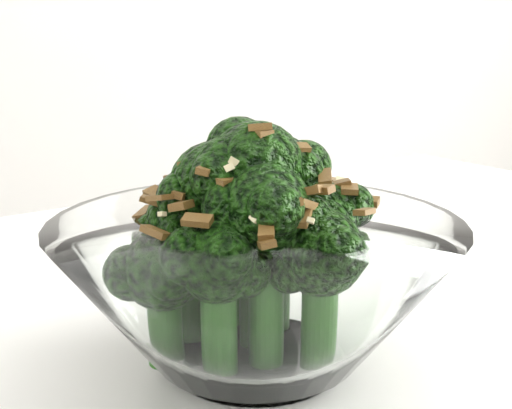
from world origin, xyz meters
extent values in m
cube|color=white|center=(-0.08, 0.01, 0.73)|extent=(1.42, 1.22, 0.04)
cylinder|color=white|center=(0.27, 0.54, 0.35)|extent=(0.04, 0.04, 0.71)
cylinder|color=white|center=(-0.11, -0.05, 0.75)|extent=(0.10, 0.10, 0.01)
cylinder|color=#205015|center=(-0.11, -0.05, 0.81)|extent=(0.02, 0.02, 0.09)
sphere|color=#19450D|center=(-0.11, -0.05, 0.87)|extent=(0.06, 0.06, 0.06)
cylinder|color=#205015|center=(-0.09, -0.03, 0.81)|extent=(0.02, 0.02, 0.09)
sphere|color=#19450D|center=(-0.09, -0.03, 0.86)|extent=(0.05, 0.05, 0.05)
cylinder|color=#205015|center=(-0.13, -0.04, 0.80)|extent=(0.02, 0.02, 0.08)
sphere|color=#19450D|center=(-0.13, -0.04, 0.86)|extent=(0.06, 0.06, 0.06)
cylinder|color=#205015|center=(-0.11, -0.08, 0.80)|extent=(0.02, 0.02, 0.08)
sphere|color=#19450D|center=(-0.11, -0.08, 0.86)|extent=(0.05, 0.05, 0.05)
cylinder|color=#205015|center=(-0.07, -0.05, 0.80)|extent=(0.02, 0.02, 0.06)
sphere|color=#19450D|center=(-0.07, -0.05, 0.84)|extent=(0.05, 0.05, 0.05)
cylinder|color=#205015|center=(-0.15, -0.03, 0.79)|extent=(0.02, 0.02, 0.06)
sphere|color=#19450D|center=(-0.15, -0.03, 0.84)|extent=(0.05, 0.05, 0.05)
cylinder|color=#205015|center=(-0.08, -0.09, 0.79)|extent=(0.02, 0.02, 0.06)
sphere|color=#19450D|center=(-0.08, -0.09, 0.83)|extent=(0.05, 0.05, 0.05)
cylinder|color=#205015|center=(-0.14, -0.08, 0.79)|extent=(0.02, 0.02, 0.06)
sphere|color=#19450D|center=(-0.14, -0.08, 0.83)|extent=(0.05, 0.05, 0.05)
cylinder|color=#205015|center=(-0.06, -0.02, 0.79)|extent=(0.02, 0.02, 0.05)
sphere|color=#19450D|center=(-0.06, -0.02, 0.82)|extent=(0.04, 0.04, 0.04)
cylinder|color=#205015|center=(-0.17, -0.06, 0.79)|extent=(0.02, 0.02, 0.04)
sphere|color=#19450D|center=(-0.17, -0.06, 0.82)|extent=(0.05, 0.05, 0.05)
cylinder|color=#205015|center=(-0.10, 0.00, 0.79)|extent=(0.02, 0.02, 0.05)
sphere|color=#19450D|center=(-0.10, 0.00, 0.82)|extent=(0.04, 0.04, 0.04)
cylinder|color=#205015|center=(-0.10, -0.03, 0.79)|extent=(0.02, 0.02, 0.06)
sphere|color=#19450D|center=(-0.10, -0.03, 0.84)|extent=(0.04, 0.04, 0.04)
cylinder|color=#205015|center=(-0.11, -0.01, 0.79)|extent=(0.02, 0.02, 0.06)
sphere|color=#19450D|center=(-0.11, -0.01, 0.84)|extent=(0.05, 0.05, 0.05)
cube|color=olive|center=(-0.17, -0.02, 0.84)|extent=(0.02, 0.02, 0.01)
cube|color=olive|center=(-0.08, 0.00, 0.85)|extent=(0.02, 0.02, 0.01)
cube|color=olive|center=(-0.15, 0.00, 0.86)|extent=(0.02, 0.02, 0.01)
cube|color=olive|center=(-0.07, -0.01, 0.85)|extent=(0.02, 0.02, 0.01)
cube|color=olive|center=(-0.17, -0.03, 0.86)|extent=(0.01, 0.02, 0.01)
cube|color=olive|center=(-0.11, -0.06, 0.90)|extent=(0.01, 0.01, 0.01)
cube|color=olive|center=(-0.14, -0.06, 0.87)|extent=(0.01, 0.02, 0.00)
cube|color=olive|center=(-0.10, -0.10, 0.86)|extent=(0.01, 0.01, 0.01)
cube|color=olive|center=(-0.17, -0.08, 0.85)|extent=(0.02, 0.02, 0.01)
cube|color=olive|center=(-0.12, 0.00, 0.86)|extent=(0.02, 0.02, 0.01)
cube|color=olive|center=(-0.14, -0.04, 0.87)|extent=(0.02, 0.01, 0.01)
cube|color=olive|center=(-0.13, -0.03, 0.88)|extent=(0.02, 0.01, 0.01)
cube|color=olive|center=(-0.07, -0.07, 0.87)|extent=(0.01, 0.02, 0.01)
cube|color=olive|center=(-0.05, -0.05, 0.85)|extent=(0.01, 0.02, 0.01)
cube|color=olive|center=(-0.11, 0.01, 0.85)|extent=(0.02, 0.01, 0.01)
cube|color=olive|center=(-0.09, -0.06, 0.88)|extent=(0.01, 0.02, 0.01)
cube|color=olive|center=(-0.07, 0.00, 0.85)|extent=(0.02, 0.02, 0.00)
cube|color=olive|center=(-0.12, -0.11, 0.85)|extent=(0.01, 0.02, 0.01)
cube|color=olive|center=(-0.16, -0.07, 0.86)|extent=(0.02, 0.02, 0.01)
cube|color=olive|center=(-0.11, 0.01, 0.86)|extent=(0.01, 0.02, 0.01)
cube|color=olive|center=(-0.15, -0.01, 0.86)|extent=(0.02, 0.01, 0.01)
cube|color=olive|center=(-0.11, -0.08, 0.87)|extent=(0.01, 0.02, 0.01)
cube|color=olive|center=(-0.15, -0.06, 0.86)|extent=(0.01, 0.01, 0.01)
cube|color=olive|center=(-0.06, -0.09, 0.85)|extent=(0.02, 0.02, 0.01)
cube|color=olive|center=(-0.10, -0.10, 0.86)|extent=(0.02, 0.02, 0.01)
cube|color=olive|center=(-0.12, -0.12, 0.85)|extent=(0.01, 0.01, 0.01)
cube|color=olive|center=(-0.06, -0.06, 0.86)|extent=(0.01, 0.02, 0.00)
cube|color=olive|center=(-0.15, -0.09, 0.85)|extent=(0.02, 0.02, 0.01)
cube|color=olive|center=(-0.17, -0.04, 0.85)|extent=(0.02, 0.01, 0.01)
cube|color=olive|center=(-0.06, -0.03, 0.86)|extent=(0.01, 0.02, 0.01)
cube|color=olive|center=(-0.15, -0.02, 0.86)|extent=(0.02, 0.02, 0.01)
cube|color=olive|center=(-0.12, 0.01, 0.85)|extent=(0.02, 0.01, 0.01)
cube|color=olive|center=(-0.14, -0.07, 0.88)|extent=(0.01, 0.02, 0.00)
cube|color=olive|center=(-0.13, -0.01, 0.86)|extent=(0.02, 0.01, 0.01)
cube|color=olive|center=(-0.09, -0.06, 0.88)|extent=(0.02, 0.01, 0.01)
cube|color=olive|center=(-0.09, -0.06, 0.89)|extent=(0.02, 0.01, 0.01)
cube|color=olive|center=(-0.11, -0.06, 0.89)|extent=(0.01, 0.02, 0.00)
cube|color=olive|center=(-0.15, -0.02, 0.86)|extent=(0.02, 0.01, 0.00)
cube|color=olive|center=(-0.13, -0.05, 0.88)|extent=(0.02, 0.01, 0.01)
cube|color=olive|center=(-0.12, 0.00, 0.86)|extent=(0.02, 0.02, 0.01)
cube|color=olive|center=(-0.12, 0.00, 0.86)|extent=(0.02, 0.02, 0.01)
cube|color=olive|center=(-0.14, -0.04, 0.88)|extent=(0.02, 0.02, 0.01)
cube|color=olive|center=(-0.13, 0.00, 0.86)|extent=(0.02, 0.02, 0.01)
cube|color=olive|center=(-0.09, -0.04, 0.88)|extent=(0.02, 0.01, 0.01)
cube|color=olive|center=(-0.08, 0.00, 0.86)|extent=(0.01, 0.02, 0.01)
cube|color=olive|center=(-0.13, -0.07, 0.87)|extent=(0.02, 0.01, 0.00)
cube|color=olive|center=(-0.09, -0.09, 0.87)|extent=(0.02, 0.02, 0.01)
cube|color=olive|center=(-0.06, -0.05, 0.86)|extent=(0.02, 0.01, 0.01)
cube|color=olive|center=(-0.04, -0.05, 0.85)|extent=(0.02, 0.02, 0.01)
cube|color=olive|center=(-0.09, -0.10, 0.86)|extent=(0.02, 0.02, 0.01)
cube|color=olive|center=(-0.17, -0.06, 0.86)|extent=(0.02, 0.02, 0.01)
cube|color=olive|center=(-0.08, -0.08, 0.87)|extent=(0.01, 0.01, 0.01)
cube|color=olive|center=(-0.05, -0.02, 0.84)|extent=(0.02, 0.02, 0.01)
cube|color=beige|center=(-0.06, -0.04, 0.86)|extent=(0.01, 0.01, 0.01)
cube|color=beige|center=(-0.08, -0.05, 0.88)|extent=(0.01, 0.01, 0.01)
cube|color=beige|center=(-0.13, 0.01, 0.85)|extent=(0.01, 0.01, 0.00)
cube|color=beige|center=(-0.13, -0.04, 0.88)|extent=(0.01, 0.01, 0.01)
cube|color=beige|center=(-0.12, -0.09, 0.87)|extent=(0.01, 0.01, 0.01)
cube|color=beige|center=(-0.12, -0.04, 0.89)|extent=(0.01, 0.01, 0.01)
cube|color=beige|center=(-0.09, -0.11, 0.86)|extent=(0.01, 0.01, 0.00)
cube|color=beige|center=(-0.14, -0.01, 0.86)|extent=(0.01, 0.01, 0.00)
cube|color=beige|center=(-0.08, -0.06, 0.88)|extent=(0.01, 0.01, 0.01)
cube|color=beige|center=(-0.14, -0.02, 0.87)|extent=(0.01, 0.01, 0.01)
cube|color=beige|center=(-0.08, -0.03, 0.88)|extent=(0.01, 0.01, 0.01)
cube|color=beige|center=(-0.17, -0.07, 0.85)|extent=(0.01, 0.01, 0.00)
cube|color=beige|center=(-0.11, -0.10, 0.86)|extent=(0.00, 0.01, 0.00)
cube|color=beige|center=(-0.12, -0.10, 0.86)|extent=(0.01, 0.01, 0.01)
cube|color=beige|center=(-0.13, -0.07, 0.88)|extent=(0.01, 0.01, 0.01)
cube|color=beige|center=(-0.12, -0.02, 0.88)|extent=(0.01, 0.01, 0.01)
cube|color=beige|center=(-0.13, -0.07, 0.88)|extent=(0.01, 0.01, 0.01)
cube|color=beige|center=(-0.08, -0.06, 0.88)|extent=(0.00, 0.00, 0.00)
cube|color=beige|center=(-0.08, -0.05, 0.88)|extent=(0.00, 0.01, 0.00)
cube|color=beige|center=(-0.12, -0.01, 0.87)|extent=(0.01, 0.01, 0.00)
cube|color=beige|center=(-0.14, -0.07, 0.88)|extent=(0.01, 0.01, 0.01)
cube|color=beige|center=(-0.16, -0.03, 0.86)|extent=(0.01, 0.01, 0.01)
cube|color=beige|center=(-0.11, -0.06, 0.89)|extent=(0.01, 0.01, 0.01)
cube|color=beige|center=(-0.14, -0.04, 0.88)|extent=(0.00, 0.00, 0.00)
cube|color=beige|center=(-0.14, -0.07, 0.87)|extent=(0.01, 0.01, 0.01)
cube|color=beige|center=(-0.15, -0.01, 0.86)|extent=(0.01, 0.01, 0.01)
camera|label=1|loc=(-0.19, -0.44, 0.95)|focal=50.00mm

